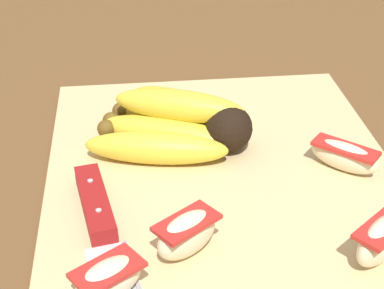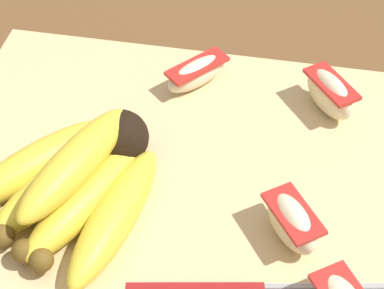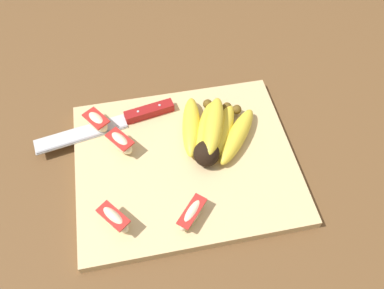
{
  "view_description": "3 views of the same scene",
  "coord_description": "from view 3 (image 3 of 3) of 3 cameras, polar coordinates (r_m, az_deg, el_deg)",
  "views": [
    {
      "loc": [
        -0.47,
        0.09,
        0.36
      ],
      "look_at": [
        0.02,
        0.03,
        0.05
      ],
      "focal_mm": 57.26,
      "sensor_mm": 36.0,
      "label": 1
    },
    {
      "loc": [
        -0.07,
        0.34,
        0.44
      ],
      "look_at": [
        -0.01,
        -0.01,
        0.05
      ],
      "focal_mm": 58.5,
      "sensor_mm": 36.0,
      "label": 2
    },
    {
      "loc": [
        -0.05,
        -0.39,
        0.63
      ],
      "look_at": [
        0.03,
        0.02,
        0.04
      ],
      "focal_mm": 36.33,
      "sensor_mm": 36.0,
      "label": 3
    }
  ],
  "objects": [
    {
      "name": "apple_wedge_near",
      "position": [
        0.74,
        -10.44,
        0.27
      ],
      "size": [
        0.05,
        0.06,
        0.04
      ],
      "color": "beige",
      "rests_on": "cutting_board"
    },
    {
      "name": "ground_plane",
      "position": [
        0.74,
        -2.26,
        -3.24
      ],
      "size": [
        6.0,
        6.0,
        0.0
      ],
      "primitive_type": "plane",
      "color": "brown"
    },
    {
      "name": "apple_wedge_extra",
      "position": [
        0.66,
        -0.0,
        -10.08
      ],
      "size": [
        0.06,
        0.07,
        0.03
      ],
      "color": "beige",
      "rests_on": "cutting_board"
    },
    {
      "name": "apple_wedge_middle",
      "position": [
        0.66,
        -11.35,
        -10.67
      ],
      "size": [
        0.06,
        0.06,
        0.04
      ],
      "color": "beige",
      "rests_on": "cutting_board"
    },
    {
      "name": "chefs_knife",
      "position": [
        0.79,
        -9.62,
        3.69
      ],
      "size": [
        0.28,
        0.08,
        0.02
      ],
      "color": "silver",
      "rests_on": "cutting_board"
    },
    {
      "name": "banana_bunch",
      "position": [
        0.74,
        3.14,
        1.85
      ],
      "size": [
        0.17,
        0.18,
        0.06
      ],
      "color": "black",
      "rests_on": "cutting_board"
    },
    {
      "name": "cutting_board",
      "position": [
        0.74,
        -1.05,
        -2.34
      ],
      "size": [
        0.41,
        0.34,
        0.02
      ],
      "primitive_type": "cube",
      "color": "#DBBC84",
      "rests_on": "ground_plane"
    },
    {
      "name": "apple_wedge_far",
      "position": [
        0.78,
        -13.78,
        3.32
      ],
      "size": [
        0.05,
        0.06,
        0.03
      ],
      "color": "beige",
      "rests_on": "cutting_board"
    }
  ]
}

